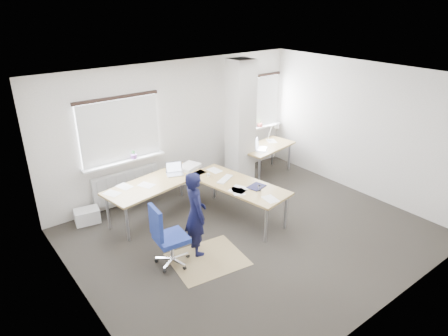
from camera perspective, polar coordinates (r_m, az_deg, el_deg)
ground at (r=7.37m, az=4.17°, el=-9.40°), size 6.00×6.00×0.00m
room_shell at (r=7.02m, az=3.24°, el=4.80°), size 6.04×5.04×2.82m
floor_mat at (r=6.73m, az=-2.35°, el=-12.88°), size 1.29×1.14×0.01m
white_crate at (r=8.07m, az=-18.96°, el=-6.49°), size 0.50×0.40×0.27m
desk_main at (r=7.61m, az=-3.73°, el=-2.26°), size 2.82×2.63×0.96m
desk_side at (r=9.47m, az=6.15°, el=2.92°), size 1.50×0.93×1.22m
task_chair at (r=6.51m, az=-7.78°, el=-11.29°), size 0.59×0.59×1.08m
person at (r=6.54m, az=-4.09°, el=-6.49°), size 0.47×0.60×1.46m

